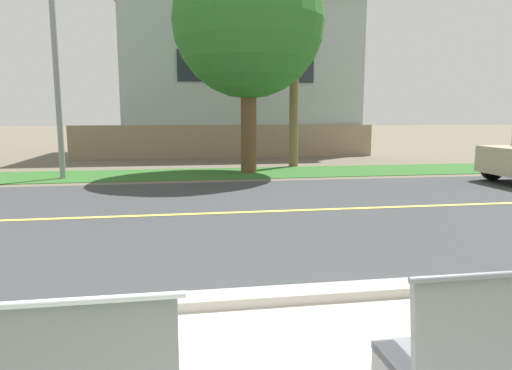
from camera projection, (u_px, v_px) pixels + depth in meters
ground_plane at (209, 199)px, 9.94m from camera, size 140.00×140.00×0.00m
curb_edge at (244, 298)px, 4.43m from camera, size 44.00×0.30×0.11m
street_asphalt at (214, 214)px, 8.48m from camera, size 52.00×8.00×0.01m
road_centre_line at (214, 213)px, 8.48m from camera, size 48.00×0.14×0.01m
far_verge_grass at (200, 174)px, 14.20m from camera, size 48.00×2.80×0.02m
streetlamp at (55, 21)px, 12.69m from camera, size 0.24×2.10×7.81m
shade_tree_left at (254, 9)px, 13.78m from camera, size 4.65×4.65×7.67m
garden_wall at (227, 141)px, 19.61m from camera, size 13.00×0.36×1.40m
house_across_street at (238, 73)px, 22.39m from camera, size 11.38×6.91×7.61m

